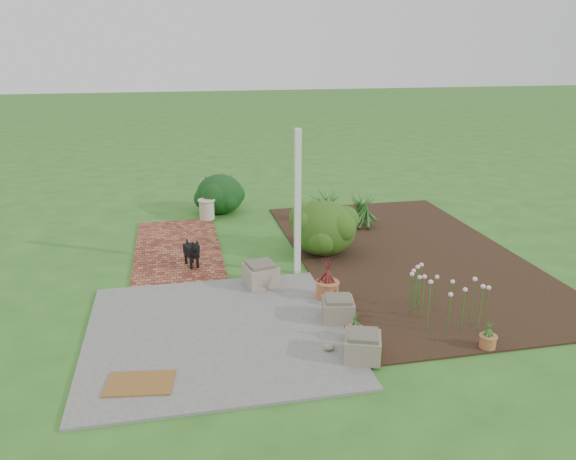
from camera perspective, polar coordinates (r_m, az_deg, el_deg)
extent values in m
plane|color=#306520|center=(9.59, -0.68, -4.79)|extent=(80.00, 80.00, 0.00)
cube|color=slate|center=(7.87, -7.27, -10.27)|extent=(3.50, 3.50, 0.04)
cube|color=maroon|center=(11.06, -11.14, -1.81)|extent=(1.60, 3.50, 0.04)
cube|color=black|center=(10.75, 11.99, -2.51)|extent=(4.00, 7.00, 0.03)
cube|color=white|center=(9.33, 0.98, 2.68)|extent=(0.10, 0.10, 2.50)
cube|color=#7C6A5C|center=(7.19, 7.58, -11.72)|extent=(0.57, 0.57, 0.30)
cube|color=#787059|center=(8.08, 5.11, -8.08)|extent=(0.51, 0.51, 0.29)
cube|color=gray|center=(9.15, -2.78, -4.61)|extent=(0.58, 0.58, 0.33)
cube|color=brown|center=(6.93, -14.81, -14.82)|extent=(0.83, 0.60, 0.02)
cube|color=black|center=(10.00, -9.81, -2.11)|extent=(0.28, 0.42, 0.17)
cylinder|color=black|center=(9.92, -9.81, -3.41)|extent=(0.05, 0.05, 0.19)
cylinder|color=black|center=(9.96, -9.17, -3.29)|extent=(0.05, 0.05, 0.19)
cylinder|color=black|center=(10.17, -10.32, -2.89)|extent=(0.05, 0.05, 0.19)
cylinder|color=black|center=(10.21, -9.70, -2.78)|extent=(0.05, 0.05, 0.19)
sphere|color=black|center=(9.74, -9.40, -1.78)|extent=(0.16, 0.16, 0.16)
cone|color=black|center=(10.14, -10.22, -1.13)|extent=(0.10, 0.13, 0.14)
cylinder|color=beige|center=(12.65, -8.25, 2.08)|extent=(0.35, 0.35, 0.44)
ellipsoid|color=#18370C|center=(10.47, 3.68, 0.36)|extent=(1.50, 1.50, 1.02)
cylinder|color=#AB633A|center=(8.72, 4.01, -6.10)|extent=(0.41, 0.41, 0.28)
cylinder|color=#AC623A|center=(7.84, 19.64, -10.60)|extent=(0.23, 0.23, 0.17)
cylinder|color=#A45837|center=(7.60, 6.74, -10.44)|extent=(0.28, 0.28, 0.19)
ellipsoid|color=black|center=(13.19, -6.93, 3.73)|extent=(1.19, 1.19, 0.93)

